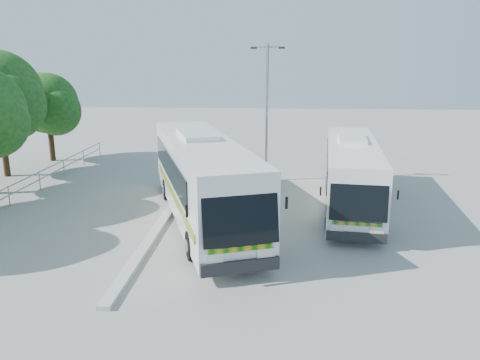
# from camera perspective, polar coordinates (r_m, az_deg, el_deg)

# --- Properties ---
(ground) EXTENTS (100.00, 100.00, 0.00)m
(ground) POSITION_cam_1_polar(r_m,az_deg,el_deg) (18.68, -3.35, -6.67)
(ground) COLOR gray
(ground) RESTS_ON ground
(kerb_divider) EXTENTS (0.40, 16.00, 0.15)m
(kerb_divider) POSITION_cam_1_polar(r_m,az_deg,el_deg) (20.90, -8.97, -4.29)
(kerb_divider) COLOR #B2B2AD
(kerb_divider) RESTS_ON ground
(railing) EXTENTS (0.06, 22.00, 1.00)m
(railing) POSITION_cam_1_polar(r_m,az_deg,el_deg) (25.27, -25.30, -0.67)
(railing) COLOR gray
(railing) RESTS_ON ground
(tree_far_e) EXTENTS (4.54, 4.28, 5.92)m
(tree_far_e) POSITION_cam_1_polar(r_m,az_deg,el_deg) (34.12, -22.31, 8.62)
(tree_far_e) COLOR #382314
(tree_far_e) RESTS_ON ground
(coach_main) EXTENTS (6.41, 12.66, 3.48)m
(coach_main) POSITION_cam_1_polar(r_m,az_deg,el_deg) (19.84, -4.62, 0.34)
(coach_main) COLOR silver
(coach_main) RESTS_ON ground
(coach_adjacent) EXTENTS (3.41, 11.02, 3.01)m
(coach_adjacent) POSITION_cam_1_polar(r_m,az_deg,el_deg) (22.35, 13.42, 0.93)
(coach_adjacent) COLOR white
(coach_adjacent) RESTS_ON ground
(lamppost) EXTENTS (1.86, 0.40, 7.58)m
(lamppost) POSITION_cam_1_polar(r_m,az_deg,el_deg) (26.17, 3.30, 8.86)
(lamppost) COLOR #96999E
(lamppost) RESTS_ON ground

